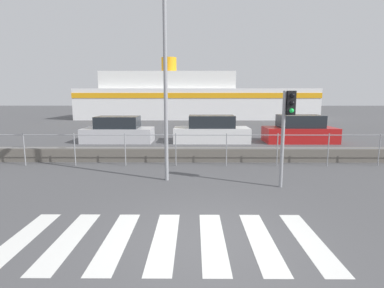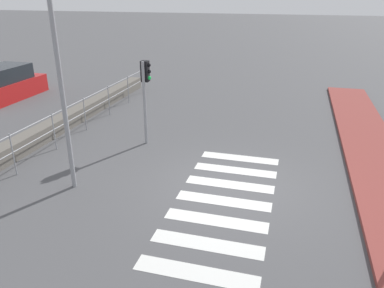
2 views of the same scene
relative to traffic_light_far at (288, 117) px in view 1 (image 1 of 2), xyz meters
name	(u,v)px [view 1 (image 1 of 2)]	position (x,y,z in m)	size (l,w,h in m)	color
ground_plane	(209,240)	(-2.39, -3.32, -2.06)	(160.00, 160.00, 0.00)	#4C4C4F
crosswalk	(165,240)	(-3.22, -3.32, -2.06)	(5.85, 2.40, 0.01)	silver
seawall	(201,155)	(-2.39, 3.59, -1.79)	(19.42, 0.55, 0.54)	#605B54
harbor_fence	(201,145)	(-2.39, 2.71, -1.24)	(17.51, 0.04, 1.26)	gray
traffic_light_far	(288,117)	(0.00, 0.00, 0.00)	(0.34, 0.32, 2.81)	gray
streetlamp	(165,59)	(-3.54, 0.57, 1.68)	(0.32, 0.95, 6.06)	gray
ferry_boat	(191,99)	(-3.06, 28.46, 0.25)	(27.42, 7.89, 7.23)	white
parked_car_silver	(118,131)	(-7.10, 8.79, -1.42)	(4.03, 1.81, 1.50)	#BCBCC1
parked_car_white	(211,131)	(-1.65, 8.79, -1.40)	(4.35, 1.81, 1.56)	silver
parked_car_red	(300,131)	(3.48, 8.79, -1.39)	(4.03, 1.87, 1.58)	#B21919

